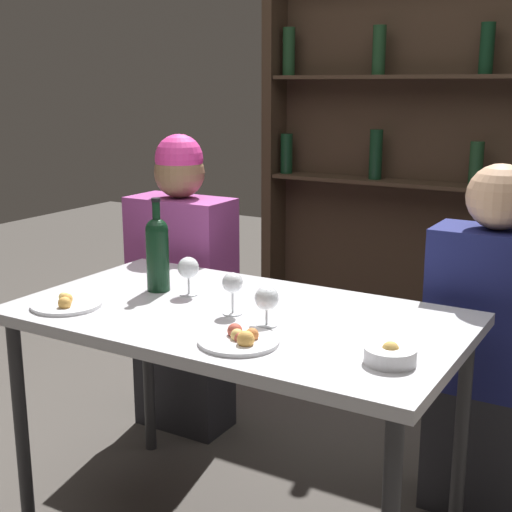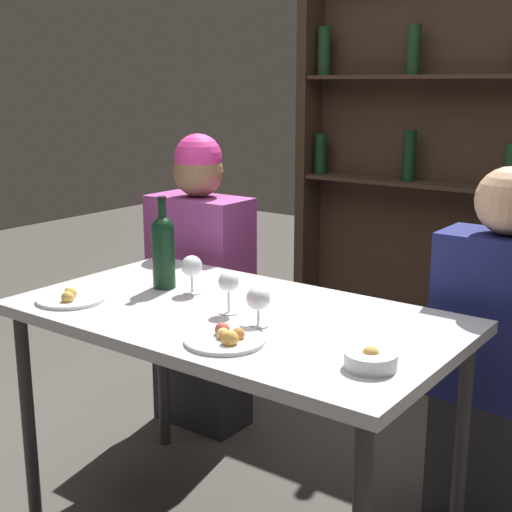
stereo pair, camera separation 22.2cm
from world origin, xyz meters
name	(u,v)px [view 1 (the left image)]	position (x,y,z in m)	size (l,w,h in m)	color
dining_table	(237,334)	(0.00, 0.00, 0.71)	(1.36, 0.76, 0.78)	silver
wine_rack_wall	(429,141)	(0.00, 1.85, 1.17)	(1.80, 0.21, 2.27)	#38281C
wine_bottle	(157,251)	(-0.35, 0.06, 0.92)	(0.08, 0.08, 0.31)	black
wine_glass_0	(267,299)	(0.14, -0.07, 0.86)	(0.07, 0.07, 0.12)	silver
wine_glass_1	(233,285)	(0.00, -0.02, 0.87)	(0.06, 0.06, 0.13)	silver
wine_glass_2	(188,269)	(-0.23, 0.07, 0.87)	(0.07, 0.07, 0.13)	silver
food_plate_0	(66,304)	(-0.48, -0.22, 0.79)	(0.22, 0.22, 0.04)	white
food_plate_1	(240,339)	(0.15, -0.23, 0.79)	(0.22, 0.22, 0.05)	white
snack_bowl	(390,355)	(0.54, -0.15, 0.80)	(0.13, 0.13, 0.06)	white
seated_person_left	(182,291)	(-0.63, 0.57, 0.61)	(0.43, 0.22, 1.26)	#26262B
seated_person_right	(487,354)	(0.63, 0.57, 0.57)	(0.39, 0.22, 1.21)	#26262B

